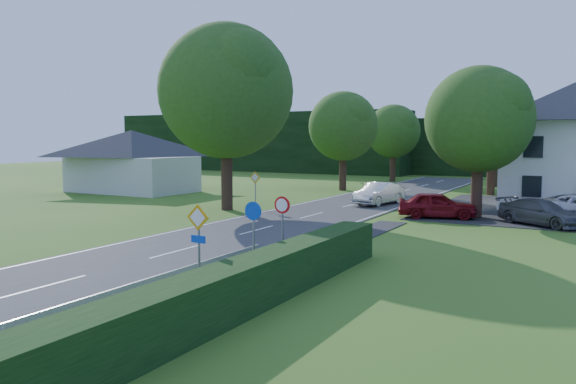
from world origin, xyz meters
The scene contains 26 objects.
road centered at (0.00, 20.00, 0.02)m, with size 7.00×80.00×0.04m, color #333336.
footpath centered at (4.95, 2.00, 0.02)m, with size 1.50×44.00×0.04m, color #27272A.
parking_pad centered at (12.00, 33.00, 0.02)m, with size 14.00×16.00×0.04m, color #27272A.
line_edge_left centered at (-3.25, 20.00, 0.04)m, with size 0.12×80.00×0.01m, color white.
line_edge_right centered at (3.25, 20.00, 0.04)m, with size 0.12×80.00×0.01m, color white.
line_centre centered at (0.00, 20.00, 0.04)m, with size 0.12×80.00×0.01m, color white, non-canonical shape.
tree_main centered at (-6.00, 24.00, 5.82)m, with size 9.40×9.40×11.64m, color #284E17, non-canonical shape.
tree_left_far centered at (-5.00, 40.00, 4.29)m, with size 7.00×7.00×8.58m, color #284E17, non-canonical shape.
tree_right_far centered at (7.00, 42.00, 4.54)m, with size 7.40×7.40×9.09m, color #284E17, non-canonical shape.
tree_left_back centered at (-4.50, 52.00, 4.04)m, with size 6.60×6.60×8.07m, color #284E17, non-canonical shape.
tree_right_back centered at (6.00, 50.00, 3.78)m, with size 6.20×6.20×7.56m, color #284E17, non-canonical shape.
tree_right_mid centered at (8.50, 28.00, 4.29)m, with size 7.00×7.00×8.58m, color #284E17, non-canonical shape.
treeline_left centered at (-28.00, 62.00, 4.00)m, with size 44.00×6.00×8.00m, color black.
treeline_right centered at (8.00, 66.00, 3.50)m, with size 30.00×5.00×7.00m, color black.
bungalow_left centered at (-20.00, 30.00, 2.71)m, with size 11.00×6.50×5.20m.
streetlight centered at (8.06, 30.00, 4.46)m, with size 2.03×0.18×8.00m.
sign_priority_right centered at (4.30, 7.98, 1.80)m, with size 0.78×0.09×2.59m.
sign_roundabout centered at (4.30, 10.98, 1.67)m, with size 0.64×0.08×2.37m.
sign_speed_limit centered at (4.30, 12.97, 1.77)m, with size 0.64×0.11×2.37m.
sign_priority_left centered at (-4.50, 24.98, 1.72)m, with size 0.78×0.09×2.44m.
moving_car centered at (1.54, 31.12, 0.79)m, with size 1.58×4.53×1.49m, color #BBBBC0.
motorcycle centered at (-1.20, 35.79, 0.58)m, with size 0.72×2.07×1.09m, color black.
parked_car_red centered at (6.66, 26.50, 0.78)m, with size 1.74×4.33×1.47m, color maroon.
parked_car_silver_a centered at (11.81, 35.41, 0.84)m, with size 1.69×4.84×1.59m, color silver.
parked_car_grey centered at (12.03, 26.50, 0.70)m, with size 1.85×4.54×1.32m, color #4F4F54.
parasol centered at (12.18, 35.00, 1.00)m, with size 2.09×2.13×1.91m, color red.
Camera 1 is at (14.53, -5.00, 4.51)m, focal length 35.00 mm.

